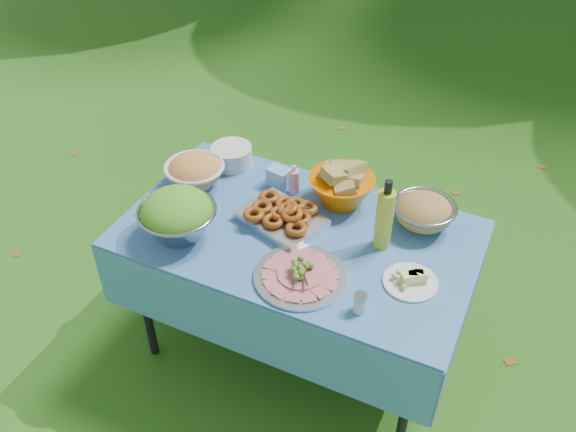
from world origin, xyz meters
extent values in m
plane|color=black|center=(0.00, 0.00, 0.00)|extent=(80.00, 80.00, 0.00)
cube|color=#71B9D9|center=(0.00, 0.00, 0.38)|extent=(1.46, 0.86, 0.76)
cylinder|color=silver|center=(-0.50, 0.32, 0.81)|extent=(0.20, 0.20, 0.10)
cube|color=#80B0D8|center=(-0.22, 0.26, 0.81)|extent=(0.11, 0.09, 0.09)
cylinder|color=pink|center=(-0.13, 0.25, 0.83)|extent=(0.05, 0.05, 0.14)
cube|color=silver|center=(-0.09, 0.02, 0.80)|extent=(0.40, 0.34, 0.08)
cylinder|color=silver|center=(0.12, -0.24, 0.80)|extent=(0.38, 0.38, 0.08)
cylinder|color=gold|center=(0.34, 0.08, 0.92)|extent=(0.08, 0.08, 0.32)
cylinder|color=silver|center=(0.51, -0.09, 0.79)|extent=(0.26, 0.26, 0.06)
cylinder|color=silver|center=(0.38, -0.30, 0.80)|extent=(0.05, 0.05, 0.08)
camera|label=1|loc=(0.79, -1.76, 2.42)|focal=38.00mm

